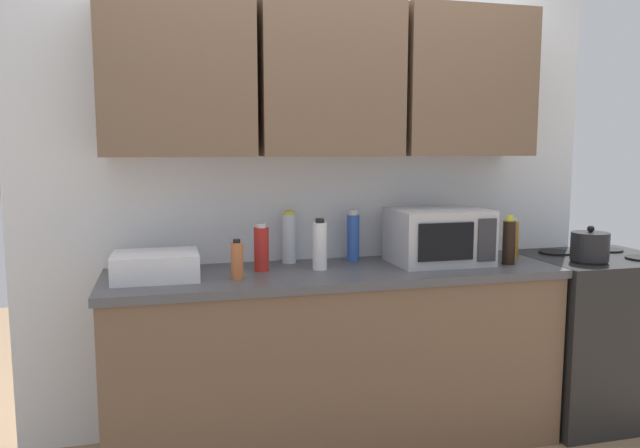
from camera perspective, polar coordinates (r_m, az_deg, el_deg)
name	(u,v)px	position (r m, az deg, el deg)	size (l,w,h in m)	color
wall_back_with_cabinets	(324,132)	(3.12, 0.37, 8.74)	(3.08, 0.38, 2.60)	white
counter_run	(336,358)	(3.07, 1.50, -12.56)	(2.21, 0.63, 0.90)	brown
stove_range	(593,335)	(3.73, 24.52, -9.60)	(0.76, 0.64, 0.91)	black
kettle	(590,246)	(3.41, 24.24, -1.93)	(0.19, 0.19, 0.18)	black
microwave	(439,236)	(3.15, 11.19, -1.14)	(0.48, 0.37, 0.28)	#B7B7BC
dish_rack	(156,266)	(2.83, -15.34, -3.84)	(0.38, 0.30, 0.12)	silver
bottle_spice_jar	(237,260)	(2.73, -7.89, -3.45)	(0.06, 0.06, 0.18)	#BC6638
bottle_soy_dark	(509,242)	(3.21, 17.49, -1.61)	(0.06, 0.06, 0.25)	black
bottle_red_sauce	(261,248)	(2.91, -5.58, -2.32)	(0.07, 0.07, 0.23)	red
bottle_white_jar	(320,245)	(2.92, -0.02, -2.05)	(0.07, 0.07, 0.25)	white
bottle_clear_tall	(289,238)	(3.09, -2.94, -1.30)	(0.07, 0.07, 0.27)	silver
bottle_blue_cleaner	(353,236)	(3.15, 3.16, -1.18)	(0.07, 0.07, 0.27)	#2D56B7
bottle_amber_vinegar	(511,239)	(3.41, 17.64, -1.34)	(0.08, 0.08, 0.21)	#AD701E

